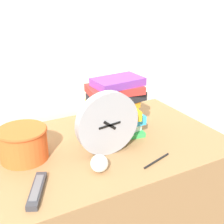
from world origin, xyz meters
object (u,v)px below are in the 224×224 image
basket (23,143)px  crumpled_paper_ball (99,164)px  pen (157,161)px  tv_remote (37,190)px  desk_clock (108,124)px  book_stack (116,108)px

basket → crumpled_paper_ball: basket is taller
pen → tv_remote: bearing=176.0°
desk_clock → basket: 0.34m
tv_remote → desk_clock: bearing=19.9°
basket → pen: (0.44, -0.27, -0.07)m
crumpled_paper_ball → book_stack: bearing=49.2°
desk_clock → book_stack: bearing=50.1°
book_stack → tv_remote: 0.52m
book_stack → crumpled_paper_ball: 0.33m
desk_clock → pen: size_ratio=1.82×
tv_remote → crumpled_paper_ball: crumpled_paper_ball is taller
book_stack → tv_remote: book_stack is taller
basket → crumpled_paper_ball: (0.22, -0.22, -0.04)m
tv_remote → pen: tv_remote is taller
book_stack → desk_clock: bearing=-129.9°
book_stack → crumpled_paper_ball: (-0.20, -0.23, -0.10)m
book_stack → tv_remote: bearing=-150.2°
basket → crumpled_paper_ball: 0.31m
tv_remote → crumpled_paper_ball: (0.24, 0.02, 0.02)m
desk_clock → crumpled_paper_ball: 0.17m
desk_clock → pen: bearing=-48.3°
desk_clock → tv_remote: desk_clock is taller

